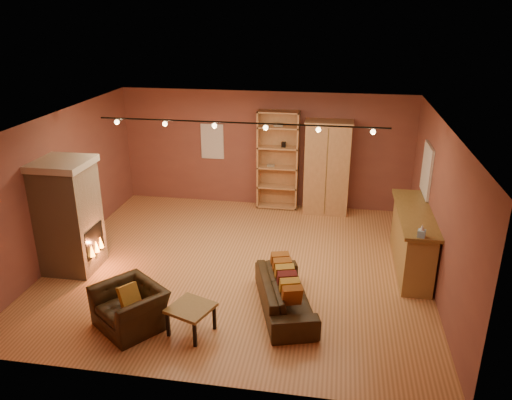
% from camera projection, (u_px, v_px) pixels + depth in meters
% --- Properties ---
extents(floor, '(7.00, 7.00, 0.00)m').
position_uv_depth(floor, '(239.00, 265.00, 9.56)').
color(floor, '#AF6E3E').
rests_on(floor, ground).
extents(ceiling, '(7.00, 7.00, 0.00)m').
position_uv_depth(ceiling, '(237.00, 121.00, 8.55)').
color(ceiling, brown).
rests_on(ceiling, back_wall).
extents(back_wall, '(7.00, 0.02, 2.80)m').
position_uv_depth(back_wall, '(265.00, 150.00, 12.04)').
color(back_wall, brown).
rests_on(back_wall, floor).
extents(left_wall, '(0.02, 6.50, 2.80)m').
position_uv_depth(left_wall, '(60.00, 186.00, 9.60)').
color(left_wall, brown).
rests_on(left_wall, floor).
extents(right_wall, '(0.02, 6.50, 2.80)m').
position_uv_depth(right_wall, '(439.00, 209.00, 8.51)').
color(right_wall, brown).
rests_on(right_wall, floor).
extents(fireplace, '(1.01, 0.98, 2.12)m').
position_uv_depth(fireplace, '(69.00, 216.00, 9.10)').
color(fireplace, tan).
rests_on(fireplace, floor).
extents(back_window, '(0.56, 0.04, 0.86)m').
position_uv_depth(back_window, '(212.00, 141.00, 12.17)').
color(back_window, silver).
rests_on(back_window, back_wall).
extents(bookcase, '(0.98, 0.38, 2.39)m').
position_uv_depth(bookcase, '(278.00, 159.00, 11.94)').
color(bookcase, tan).
rests_on(bookcase, floor).
extents(armoire, '(1.09, 0.62, 2.22)m').
position_uv_depth(armoire, '(327.00, 167.00, 11.65)').
color(armoire, tan).
rests_on(armoire, floor).
extents(bar_counter, '(0.63, 2.38, 1.14)m').
position_uv_depth(bar_counter, '(412.00, 239.00, 9.29)').
color(bar_counter, '#A9884D').
rests_on(bar_counter, floor).
extents(tissue_box, '(0.15, 0.15, 0.22)m').
position_uv_depth(tissue_box, '(422.00, 232.00, 8.06)').
color(tissue_box, '#8ABBDD').
rests_on(tissue_box, bar_counter).
extents(right_window, '(0.05, 0.90, 1.00)m').
position_uv_depth(right_window, '(427.00, 170.00, 9.71)').
color(right_window, silver).
rests_on(right_window, right_wall).
extents(loveseat, '(1.07, 1.97, 0.78)m').
position_uv_depth(loveseat, '(285.00, 288.00, 8.04)').
color(loveseat, black).
rests_on(loveseat, floor).
extents(armchair, '(1.20, 1.13, 0.88)m').
position_uv_depth(armchair, '(130.00, 301.00, 7.59)').
color(armchair, black).
rests_on(armchair, floor).
extents(coffee_table, '(0.77, 0.77, 0.45)m').
position_uv_depth(coffee_table, '(191.00, 310.00, 7.46)').
color(coffee_table, olive).
rests_on(coffee_table, floor).
extents(track_rail, '(5.20, 0.09, 0.13)m').
position_uv_depth(track_rail, '(240.00, 125.00, 8.77)').
color(track_rail, black).
rests_on(track_rail, ceiling).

